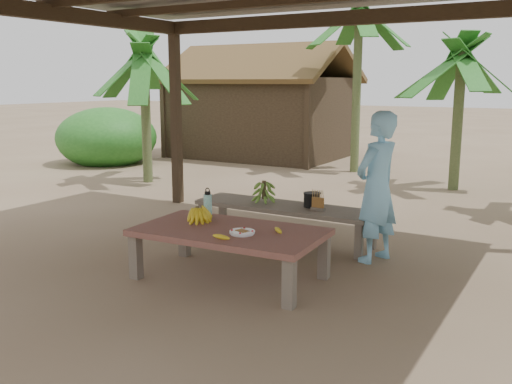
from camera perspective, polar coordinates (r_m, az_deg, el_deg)
The scene contains 16 objects.
ground at distance 5.88m, azimuth 0.08°, elevation -7.90°, with size 80.00×80.00×0.00m, color brown.
work_table at distance 5.55m, azimuth -2.64°, elevation -4.38°, with size 1.85×1.10×0.50m.
bench at distance 6.85m, azimuth 2.83°, elevation -1.77°, with size 2.20×0.62×0.45m.
ripe_banana_bunch at distance 5.83m, azimuth -5.89°, elevation -2.14°, with size 0.29×0.24×0.17m, color yellow, non-canonical shape.
plate at distance 5.34m, azimuth -1.39°, elevation -4.06°, with size 0.24×0.24×0.04m.
loose_banana_front at distance 5.18m, azimuth -3.49°, elevation -4.51°, with size 0.04×0.16×0.04m, color yellow.
loose_banana_side at distance 5.40m, azimuth 2.24°, elevation -3.85°, with size 0.04×0.14×0.04m, color yellow.
water_flask at distance 5.99m, azimuth -4.84°, elevation -1.31°, with size 0.09×0.09×0.32m.
green_banana_stalk at distance 6.93m, azimuth 0.80°, elevation 0.08°, with size 0.25×0.25×0.29m, color #598C2D, non-canonical shape.
cooking_pot at distance 6.74m, azimuth 5.62°, elevation -0.81°, with size 0.19×0.19×0.16m, color black.
skewer_rack at distance 6.57m, azimuth 6.21°, elevation -0.79°, with size 0.18×0.08×0.24m, color #A57F47, non-canonical shape.
woman at distance 6.16m, azimuth 11.99°, elevation 0.47°, with size 0.59×0.39×1.61m, color #7BC2E8.
hut at distance 14.77m, azimuth 0.59°, elevation 7.88°, with size 4.40×3.43×2.85m.
banana_plant_n at distance 10.66m, azimuth 19.82°, elevation 11.57°, with size 1.80×1.80×2.61m.
banana_plant_nw at distance 12.35m, azimuth 10.26°, elevation 16.41°, with size 1.80×1.80×3.61m.
banana_plant_w at distance 11.05m, azimuth -11.13°, elevation 12.03°, with size 1.80×1.80×2.62m.
Camera 1 is at (2.80, -4.81, 1.90)m, focal length 40.00 mm.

